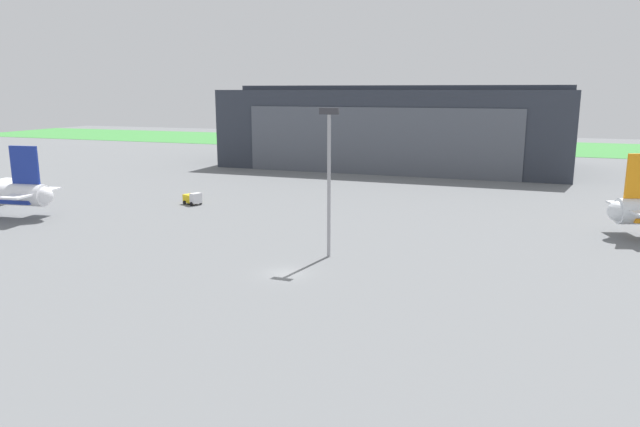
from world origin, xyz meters
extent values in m
plane|color=slate|center=(0.00, 0.00, 0.00)|extent=(440.00, 440.00, 0.00)
cube|color=#408B3F|center=(0.00, 167.16, 0.04)|extent=(440.00, 56.00, 0.08)
cube|color=#2D333D|center=(-9.67, 101.20, 10.29)|extent=(89.25, 41.75, 20.57)
cube|color=#4C515B|center=(-9.67, 80.18, 8.23)|extent=(67.83, 0.30, 16.46)
cube|color=#2D333D|center=(-9.67, 101.20, 21.17)|extent=(89.25, 10.02, 1.20)
sphere|color=white|center=(-47.45, 12.83, 3.99)|extent=(2.80, 2.80, 2.80)
cube|color=navy|center=(-50.47, 12.47, 8.83)|extent=(4.95, 0.98, 6.10)
cube|color=white|center=(-50.03, 15.26, 4.34)|extent=(3.99, 5.39, 0.28)
cube|color=white|center=(-49.39, 9.87, 4.34)|extent=(3.99, 5.39, 0.28)
sphere|color=silver|center=(37.71, 31.10, 3.86)|extent=(2.88, 2.88, 2.88)
cube|color=silver|center=(39.21, 34.51, 4.23)|extent=(5.10, 6.05, 0.28)
cube|color=silver|center=(-31.20, 31.74, 1.28)|extent=(1.89, 2.25, 1.86)
cube|color=yellow|center=(-32.78, 32.39, 1.06)|extent=(2.73, 2.60, 1.43)
cylinder|color=black|center=(-31.65, 30.79, 0.35)|extent=(0.74, 0.51, 0.70)
cylinder|color=black|center=(-30.85, 32.73, 0.35)|extent=(0.74, 0.51, 0.70)
cylinder|color=black|center=(-33.55, 31.57, 0.35)|extent=(0.74, 0.51, 0.70)
cylinder|color=black|center=(-32.75, 33.51, 0.35)|extent=(0.74, 0.51, 0.70)
cylinder|color=#99999E|center=(2.44, 8.28, 8.85)|extent=(0.44, 0.44, 17.70)
cube|color=#333338|center=(2.44, 8.28, 18.10)|extent=(2.40, 0.50, 0.80)
camera|label=1|loc=(25.39, -58.70, 20.60)|focal=32.73mm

